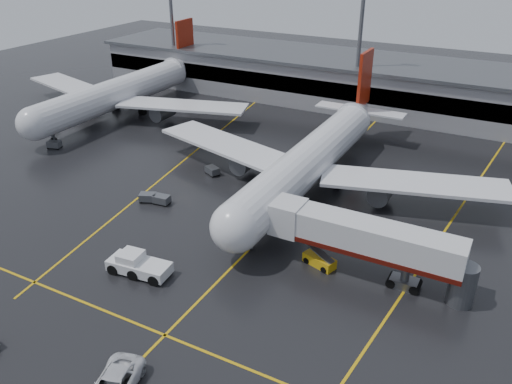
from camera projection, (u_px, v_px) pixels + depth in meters
The scene contains 18 objects.
ground at pixel (279, 219), 60.63m from camera, with size 220.00×220.00×0.00m, color black.
apron_line_centre at pixel (279, 219), 60.62m from camera, with size 0.25×90.00×0.02m, color gold.
apron_line_stop at pixel (165, 335), 43.31m from camera, with size 60.00×0.25×0.02m, color gold.
apron_line_left at pixel (187, 158), 76.86m from camera, with size 0.25×70.00×0.02m, color gold.
apron_line_right at pixel (454, 218), 60.96m from camera, with size 0.25×70.00×0.02m, color gold.
terminal at pixel (391, 86), 96.39m from camera, with size 122.00×19.00×8.60m.
light_mast_left at pixel (172, 16), 105.96m from camera, with size 3.00×1.20×25.45m.
light_mast_mid at pixel (360, 32), 89.21m from camera, with size 3.00×1.20×25.45m.
main_airliner at pixel (313, 157), 66.35m from camera, with size 48.80×45.60×14.10m.
second_airliner at pixel (122, 91), 93.38m from camera, with size 48.80×45.60×14.10m.
jet_bridge at pixel (365, 241), 49.15m from camera, with size 19.90×3.40×6.05m.
pushback_tractor at pixel (138, 265), 50.80m from camera, with size 6.50×3.25×2.24m.
belt_loader at pixel (319, 261), 52.16m from camera, with size 3.64×2.40×2.13m.
baggage_cart_a at pixel (162, 199), 63.78m from camera, with size 2.12×1.50×1.12m.
baggage_cart_b at pixel (148, 197), 64.30m from camera, with size 2.35×2.00×1.12m.
baggage_cart_c at pixel (212, 170), 71.42m from camera, with size 2.37×2.04×1.12m.
baggage_cart_d at pixel (52, 125), 87.92m from camera, with size 2.29×1.81×1.12m.
baggage_cart_e at pixel (54, 144), 80.07m from camera, with size 2.30×1.84×1.12m.
Camera 1 is at (22.32, -47.71, 30.32)m, focal length 36.38 mm.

